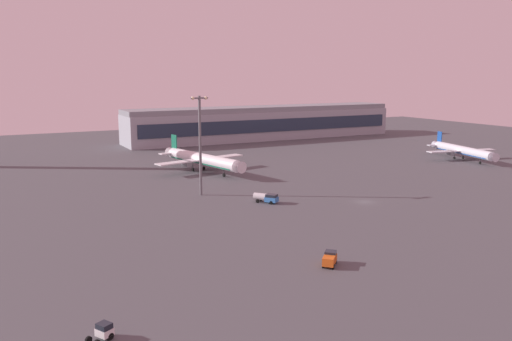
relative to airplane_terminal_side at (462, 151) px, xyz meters
name	(u,v)px	position (x,y,z in m)	size (l,w,h in m)	color
ground_plane	(365,202)	(-76.54, -36.18, -3.53)	(416.00, 416.00, 0.00)	#4C4C51
terminal_building	(264,123)	(-34.74, 94.67, 4.56)	(141.48, 22.40, 16.40)	#9EA3AD
airplane_terminal_side	(462,151)	(0.00, 0.00, 0.00)	(28.32, 36.15, 9.35)	silver
airplane_near_gate	(202,159)	(-97.32, 23.15, 0.59)	(33.04, 42.17, 10.91)	white
baggage_tractor	(330,259)	(-111.01, -69.07, -2.35)	(4.30, 4.33, 2.25)	#D85919
fuel_truck	(266,198)	(-99.18, -25.31, -2.17)	(5.46, 6.30, 2.35)	#3372BF
pushback_tug	(103,331)	(-150.33, -76.94, -2.47)	(3.56, 3.06, 2.05)	white
apron_light_central	(200,139)	(-110.59, -9.40, 11.60)	(4.80, 0.90, 26.56)	slate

